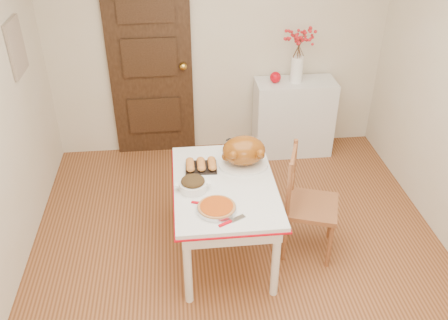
{
  "coord_description": "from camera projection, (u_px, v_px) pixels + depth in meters",
  "views": [
    {
      "loc": [
        -0.44,
        -2.77,
        2.83
      ],
      "look_at": [
        -0.12,
        0.29,
        0.88
      ],
      "focal_mm": 38.63,
      "sensor_mm": 36.0,
      "label": 1
    }
  ],
  "objects": [
    {
      "name": "photo_board",
      "position": [
        16.0,
        47.0,
        3.93
      ],
      "size": [
        0.03,
        0.35,
        0.45
      ],
      "primitive_type": "cube",
      "color": "tan",
      "rests_on": "ground"
    },
    {
      "name": "pie_server",
      "position": [
        232.0,
        221.0,
        3.31
      ],
      "size": [
        0.22,
        0.15,
        0.01
      ],
      "primitive_type": null,
      "rotation": [
        0.0,
        0.0,
        0.49
      ],
      "color": "silver",
      "rests_on": "kitchen_table"
    },
    {
      "name": "rolls_tray",
      "position": [
        201.0,
        165.0,
        3.85
      ],
      "size": [
        0.26,
        0.21,
        0.07
      ],
      "primitive_type": null,
      "rotation": [
        0.0,
        0.0,
        -0.05
      ],
      "color": "#C77A40",
      "rests_on": "kitchen_table"
    },
    {
      "name": "floor",
      "position": [
        243.0,
        270.0,
        3.88
      ],
      "size": [
        3.5,
        4.0,
        0.0
      ],
      "primitive_type": "cube",
      "color": "#5E2F15",
      "rests_on": "ground"
    },
    {
      "name": "drinking_glass",
      "position": [
        230.0,
        146.0,
        4.05
      ],
      "size": [
        0.08,
        0.08,
        0.12
      ],
      "primitive_type": "cylinder",
      "rotation": [
        0.0,
        0.0,
        0.11
      ],
      "color": "white",
      "rests_on": "kitchen_table"
    },
    {
      "name": "stuffing_dish",
      "position": [
        193.0,
        184.0,
        3.6
      ],
      "size": [
        0.28,
        0.22,
        0.1
      ],
      "primitive_type": null,
      "rotation": [
        0.0,
        0.0,
        -0.05
      ],
      "color": "#392511",
      "rests_on": "kitchen_table"
    },
    {
      "name": "berry_vase",
      "position": [
        298.0,
        56.0,
        4.85
      ],
      "size": [
        0.29,
        0.29,
        0.56
      ],
      "primitive_type": null,
      "color": "white",
      "rests_on": "sideboard"
    },
    {
      "name": "sideboard",
      "position": [
        293.0,
        117.0,
        5.22
      ],
      "size": [
        0.84,
        0.37,
        0.84
      ],
      "primitive_type": "cube",
      "color": "silver",
      "rests_on": "floor"
    },
    {
      "name": "turkey_platter",
      "position": [
        244.0,
        152.0,
        3.83
      ],
      "size": [
        0.48,
        0.42,
        0.26
      ],
      "primitive_type": null,
      "rotation": [
        0.0,
        0.0,
        -0.28
      ],
      "color": "#743B0B",
      "rests_on": "kitchen_table"
    },
    {
      "name": "carving_knife",
      "position": [
        207.0,
        204.0,
        3.47
      ],
      "size": [
        0.23,
        0.12,
        0.01
      ],
      "primitive_type": null,
      "rotation": [
        0.0,
        0.0,
        -0.29
      ],
      "color": "silver",
      "rests_on": "kitchen_table"
    },
    {
      "name": "shaker_pair",
      "position": [
        252.0,
        147.0,
        4.07
      ],
      "size": [
        0.09,
        0.04,
        0.09
      ],
      "primitive_type": null,
      "rotation": [
        0.0,
        0.0,
        0.06
      ],
      "color": "white",
      "rests_on": "kitchen_table"
    },
    {
      "name": "apple",
      "position": [
        275.0,
        77.0,
        4.95
      ],
      "size": [
        0.11,
        0.11,
        0.11
      ],
      "primitive_type": "sphere",
      "color": "#BA0410",
      "rests_on": "sideboard"
    },
    {
      "name": "chair_oak",
      "position": [
        312.0,
        204.0,
        3.85
      ],
      "size": [
        0.53,
        0.53,
        0.94
      ],
      "primitive_type": null,
      "rotation": [
        0.0,
        0.0,
        1.24
      ],
      "color": "#954E24",
      "rests_on": "floor"
    },
    {
      "name": "pumpkin_pie",
      "position": [
        217.0,
        207.0,
        3.39
      ],
      "size": [
        0.33,
        0.33,
        0.06
      ],
      "primitive_type": "cylinder",
      "rotation": [
        0.0,
        0.0,
        0.22
      ],
      "color": "#A83E0C",
      "rests_on": "kitchen_table"
    },
    {
      "name": "kitchen_table",
      "position": [
        225.0,
        219.0,
        3.88
      ],
      "size": [
        0.8,
        1.17,
        0.7
      ],
      "primitive_type": null,
      "color": "silver",
      "rests_on": "floor"
    },
    {
      "name": "wall_back",
      "position": [
        218.0,
        38.0,
        4.89
      ],
      "size": [
        3.5,
        0.0,
        2.5
      ],
      "primitive_type": "cube",
      "color": "beige",
      "rests_on": "ground"
    },
    {
      "name": "door_back",
      "position": [
        150.0,
        63.0,
        4.92
      ],
      "size": [
        0.85,
        0.06,
        2.06
      ],
      "primitive_type": "cube",
      "color": "#392415",
      "rests_on": "ground"
    }
  ]
}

